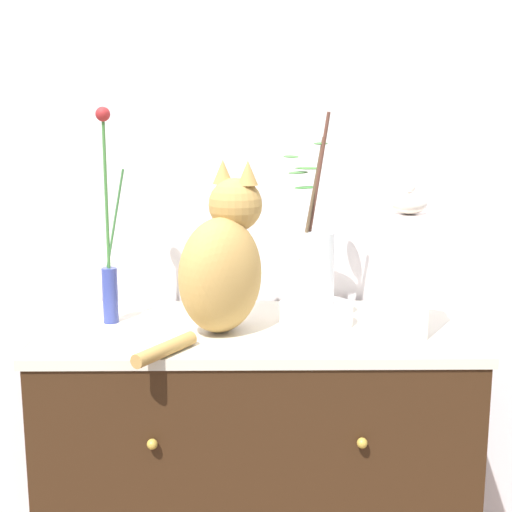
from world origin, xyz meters
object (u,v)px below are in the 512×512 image
cat_sitting (223,263)px  vase_glass_clear (316,261)px  jar_lidded_porcelain (407,267)px  sideboard (256,487)px  vase_slim_green (109,258)px  bowl_porcelain (316,314)px

cat_sitting → vase_glass_clear: 0.24m
vase_glass_clear → jar_lidded_porcelain: vase_glass_clear is taller
vase_glass_clear → sideboard: bearing=-170.8°
sideboard → vase_slim_green: vase_slim_green is taller
cat_sitting → sideboard: bearing=21.1°
jar_lidded_porcelain → sideboard: bearing=167.7°
bowl_porcelain → jar_lidded_porcelain: 0.27m
sideboard → cat_sitting: cat_sitting is taller
sideboard → vase_glass_clear: (0.15, 0.02, 0.60)m
sideboard → cat_sitting: bearing=-158.9°
vase_slim_green → bowl_porcelain: size_ratio=2.91×
sideboard → jar_lidded_porcelain: size_ratio=2.87×
vase_slim_green → jar_lidded_porcelain: 0.73m
sideboard → vase_glass_clear: vase_glass_clear is taller
vase_slim_green → jar_lidded_porcelain: bearing=-9.2°
sideboard → jar_lidded_porcelain: jar_lidded_porcelain is taller
cat_sitting → jar_lidded_porcelain: size_ratio=1.16×
jar_lidded_porcelain → vase_glass_clear: bearing=153.6°
cat_sitting → vase_glass_clear: (0.23, 0.06, -0.01)m
cat_sitting → vase_slim_green: (-0.29, 0.07, -0.00)m
sideboard → bowl_porcelain: 0.49m
vase_slim_green → bowl_porcelain: vase_slim_green is taller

